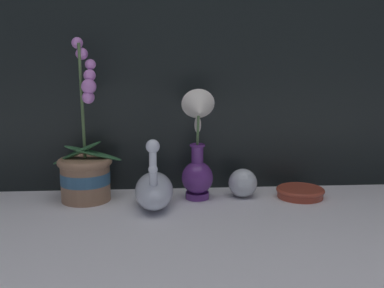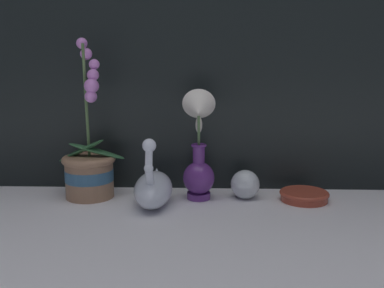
# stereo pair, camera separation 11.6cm
# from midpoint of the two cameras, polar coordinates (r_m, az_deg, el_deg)

# --- Properties ---
(ground_plane) EXTENTS (2.80, 2.80, 0.00)m
(ground_plane) POSITION_cam_midpoint_polar(r_m,az_deg,el_deg) (1.07, 3.81, -9.82)
(ground_plane) COLOR white
(orchid_potted_plant) EXTENTS (0.20, 0.15, 0.43)m
(orchid_potted_plant) POSITION_cam_midpoint_polar(r_m,az_deg,el_deg) (1.25, -10.34, -2.89)
(orchid_potted_plant) COLOR #9E7556
(orchid_potted_plant) RESTS_ON ground_plane
(swan_figurine) EXTENTS (0.10, 0.20, 0.19)m
(swan_figurine) POSITION_cam_midpoint_polar(r_m,az_deg,el_deg) (1.17, -2.09, -5.54)
(swan_figurine) COLOR silver
(swan_figurine) RESTS_ON ground_plane
(blue_vase) EXTENTS (0.09, 0.12, 0.30)m
(blue_vase) POSITION_cam_midpoint_polar(r_m,az_deg,el_deg) (1.19, 3.85, -1.51)
(blue_vase) COLOR #602D7F
(blue_vase) RESTS_ON ground_plane
(glass_sphere) EXTENTS (0.08, 0.08, 0.08)m
(glass_sphere) POSITION_cam_midpoint_polar(r_m,az_deg,el_deg) (1.24, 9.44, -5.12)
(glass_sphere) COLOR silver
(glass_sphere) RESTS_ON ground_plane
(amber_dish) EXTENTS (0.13, 0.13, 0.03)m
(amber_dish) POSITION_cam_midpoint_polar(r_m,az_deg,el_deg) (1.27, 16.65, -6.28)
(amber_dish) COLOR #A8422D
(amber_dish) RESTS_ON ground_plane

